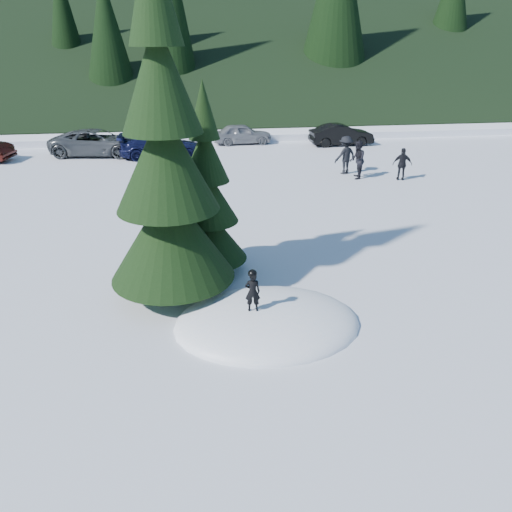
{
  "coord_description": "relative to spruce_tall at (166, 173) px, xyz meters",
  "views": [
    {
      "loc": [
        -1.72,
        -10.16,
        6.37
      ],
      "look_at": [
        -0.05,
        1.58,
        1.1
      ],
      "focal_mm": 35.0,
      "sensor_mm": 36.0,
      "label": 1
    }
  ],
  "objects": [
    {
      "name": "spruce_short",
      "position": [
        1.0,
        1.4,
        -1.22
      ],
      "size": [
        2.2,
        2.2,
        5.37
      ],
      "color": "#302010",
      "rests_on": "ground"
    },
    {
      "name": "child_skier",
      "position": [
        1.83,
        -1.92,
        -2.35
      ],
      "size": [
        0.38,
        0.27,
        0.97
      ],
      "primitive_type": "imported",
      "rotation": [
        0.0,
        0.0,
        3.04
      ],
      "color": "black",
      "rests_on": "snow_mound"
    },
    {
      "name": "car_2",
      "position": [
        -4.47,
        17.75,
        -2.6
      ],
      "size": [
        5.51,
        3.13,
        1.45
      ],
      "primitive_type": "imported",
      "rotation": [
        0.0,
        0.0,
        1.43
      ],
      "color": "#474B4E",
      "rests_on": "ground"
    },
    {
      "name": "adult_0",
      "position": [
        8.59,
        10.71,
        -2.42
      ],
      "size": [
        0.89,
        1.02,
        1.8
      ],
      "primitive_type": "imported",
      "rotation": [
        0.0,
        0.0,
        4.45
      ],
      "color": "black",
      "rests_on": "ground"
    },
    {
      "name": "spruce_tall",
      "position": [
        0.0,
        0.0,
        0.0
      ],
      "size": [
        3.2,
        3.2,
        8.6
      ],
      "color": "#302010",
      "rests_on": "ground"
    },
    {
      "name": "adult_2",
      "position": [
        8.31,
        11.68,
        -2.39
      ],
      "size": [
        1.37,
        1.07,
        1.86
      ],
      "primitive_type": "imported",
      "rotation": [
        0.0,
        0.0,
        3.51
      ],
      "color": "black",
      "rests_on": "ground"
    },
    {
      "name": "ground",
      "position": [
        2.2,
        -1.8,
        -3.32
      ],
      "size": [
        200.0,
        200.0,
        0.0
      ],
      "primitive_type": "plane",
      "color": "white",
      "rests_on": "ground"
    },
    {
      "name": "car_5",
      "position": [
        10.2,
        18.52,
        -2.67
      ],
      "size": [
        3.97,
        1.5,
        1.29
      ],
      "primitive_type": "imported",
      "rotation": [
        0.0,
        0.0,
        1.6
      ],
      "color": "black",
      "rests_on": "ground"
    },
    {
      "name": "car_4",
      "position": [
        4.12,
        19.82,
        -2.69
      ],
      "size": [
        3.7,
        1.57,
        1.25
      ],
      "primitive_type": "imported",
      "rotation": [
        0.0,
        0.0,
        1.6
      ],
      "color": "gray",
      "rests_on": "ground"
    },
    {
      "name": "snow_mound",
      "position": [
        2.2,
        -1.8,
        -3.32
      ],
      "size": [
        4.48,
        3.52,
        0.96
      ],
      "primitive_type": "ellipsoid",
      "color": "white",
      "rests_on": "ground"
    },
    {
      "name": "car_3",
      "position": [
        -0.8,
        16.53,
        -2.64
      ],
      "size": [
        4.73,
        2.01,
        1.36
      ],
      "primitive_type": "imported",
      "rotation": [
        0.0,
        0.0,
        1.55
      ],
      "color": "#0E1134",
      "rests_on": "ground"
    },
    {
      "name": "adult_1",
      "position": [
        10.62,
        10.14,
        -2.56
      ],
      "size": [
        0.96,
        0.61,
        1.53
      ],
      "primitive_type": "imported",
      "rotation": [
        0.0,
        0.0,
        2.85
      ],
      "color": "black",
      "rests_on": "ground"
    }
  ]
}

